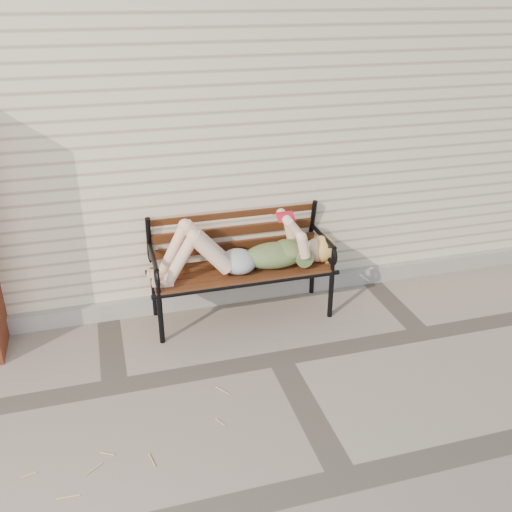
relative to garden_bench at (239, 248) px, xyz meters
name	(u,v)px	position (x,y,z in m)	size (l,w,h in m)	color
ground	(280,358)	(0.11, -0.80, -0.60)	(80.00, 80.00, 0.00)	gray
house_wall	(199,95)	(0.11, 2.20, 0.90)	(8.00, 4.00, 3.00)	beige
foundation_strip	(247,291)	(0.11, 0.17, -0.53)	(8.00, 0.10, 0.15)	gray
garden_bench	(239,248)	(0.00, 0.00, 0.00)	(1.66, 0.66, 1.07)	black
reading_woman	(244,251)	(0.01, -0.13, 0.04)	(1.56, 0.35, 0.49)	#0A3449
straw_scatter	(76,457)	(-1.41, -1.43, -0.59)	(2.51, 1.38, 0.01)	tan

